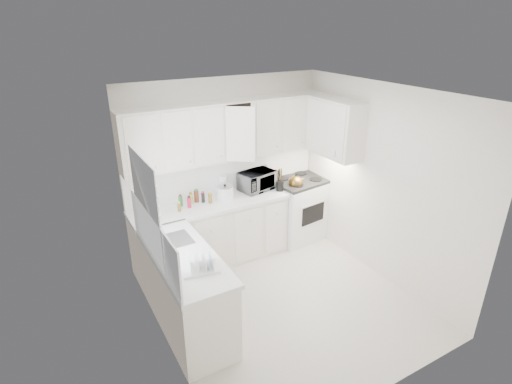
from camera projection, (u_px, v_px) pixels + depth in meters
floor at (283, 301)px, 5.11m from camera, size 3.20×3.20×0.00m
ceiling at (290, 94)px, 4.08m from camera, size 3.20×3.20×0.00m
wall_back at (226, 168)px, 5.88m from camera, size 3.00×0.00×3.00m
wall_front at (393, 282)px, 3.32m from camera, size 3.00×0.00×3.00m
wall_left at (158, 242)px, 3.92m from camera, size 0.00×3.20×3.20m
wall_right at (381, 185)px, 5.28m from camera, size 0.00×3.20×3.20m
window_blinds at (147, 205)px, 4.11m from camera, size 0.06×0.96×1.06m
lower_cabinets_back at (212, 234)px, 5.79m from camera, size 2.22×0.60×0.90m
lower_cabinets_left at (186, 293)px, 4.55m from camera, size 0.60×1.60×0.90m
countertop_back at (211, 204)px, 5.60m from camera, size 2.24×0.64×0.05m
countertop_left at (184, 257)px, 4.37m from camera, size 0.64×1.62×0.05m
backsplash_back at (226, 173)px, 5.90m from camera, size 2.98×0.02×0.55m
backsplash_left at (154, 239)px, 4.11m from camera, size 0.02×1.60×0.55m
upper_cabinets_back at (230, 158)px, 5.67m from camera, size 3.00×0.33×0.80m
upper_cabinets_right at (332, 155)px, 5.78m from camera, size 0.33×0.90×0.80m
sink at (172, 231)px, 4.59m from camera, size 0.42×0.38×0.30m
stove at (298, 200)px, 6.41m from camera, size 0.91×0.78×1.28m
tea_kettle at (296, 181)px, 6.03m from camera, size 0.31×0.28×0.24m
frying_pan at (302, 176)px, 6.49m from camera, size 0.38×0.47×0.04m
microwave at (257, 179)px, 5.96m from camera, size 0.56×0.39×0.35m
rice_cooker at (225, 192)px, 5.64m from camera, size 0.26×0.26×0.23m
paper_towel at (223, 184)px, 5.86m from camera, size 0.12×0.12×0.27m
utensil_crock at (280, 179)px, 5.92m from camera, size 0.12×0.12×0.36m
dish_rack at (199, 261)px, 4.06m from camera, size 0.42×0.35×0.20m
spice_left_0 at (176, 202)px, 5.46m from camera, size 0.06×0.06×0.13m
spice_left_1 at (183, 203)px, 5.42m from camera, size 0.06×0.06×0.13m
spice_left_2 at (186, 200)px, 5.53m from camera, size 0.06×0.06×0.13m
spice_left_3 at (194, 201)px, 5.49m from camera, size 0.06×0.06×0.13m
spice_left_4 at (196, 197)px, 5.59m from camera, size 0.06×0.06×0.13m
spice_left_5 at (204, 199)px, 5.56m from camera, size 0.06×0.06×0.13m
spice_left_6 at (206, 195)px, 5.66m from camera, size 0.06×0.06×0.13m
sauce_right_0 at (264, 180)px, 6.13m from camera, size 0.06×0.06×0.19m
sauce_right_1 at (270, 180)px, 6.11m from camera, size 0.06×0.06×0.19m
sauce_right_2 at (271, 179)px, 6.18m from camera, size 0.06×0.06×0.19m
sauce_right_3 at (276, 179)px, 6.16m from camera, size 0.06×0.06×0.19m
sauce_right_4 at (277, 177)px, 6.23m from camera, size 0.06×0.06×0.19m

